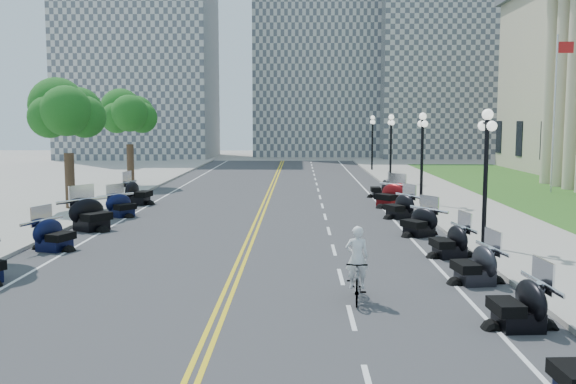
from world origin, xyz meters
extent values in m
plane|color=gray|center=(0.00, 0.00, 0.00)|extent=(160.00, 160.00, 0.00)
cube|color=#333335|center=(0.00, 10.00, 0.00)|extent=(16.00, 90.00, 0.01)
cube|color=yellow|center=(-0.12, 10.00, 0.01)|extent=(0.12, 90.00, 0.00)
cube|color=yellow|center=(0.12, 10.00, 0.01)|extent=(0.12, 90.00, 0.00)
cube|color=white|center=(6.40, 10.00, 0.01)|extent=(0.12, 90.00, 0.00)
cube|color=white|center=(-6.40, 10.00, 0.01)|extent=(0.12, 90.00, 0.00)
cube|color=white|center=(3.20, -4.00, 0.01)|extent=(0.12, 2.00, 0.00)
cube|color=white|center=(3.20, 0.00, 0.01)|extent=(0.12, 2.00, 0.00)
cube|color=white|center=(3.20, 4.00, 0.01)|extent=(0.12, 2.00, 0.00)
cube|color=white|center=(3.20, 8.00, 0.01)|extent=(0.12, 2.00, 0.00)
cube|color=white|center=(3.20, 12.00, 0.01)|extent=(0.12, 2.00, 0.00)
cube|color=white|center=(3.20, 16.00, 0.01)|extent=(0.12, 2.00, 0.00)
cube|color=white|center=(3.20, 20.00, 0.01)|extent=(0.12, 2.00, 0.00)
cube|color=white|center=(3.20, 24.00, 0.01)|extent=(0.12, 2.00, 0.00)
cube|color=white|center=(3.20, 28.00, 0.01)|extent=(0.12, 2.00, 0.00)
cube|color=white|center=(3.20, 32.00, 0.01)|extent=(0.12, 2.00, 0.00)
cube|color=white|center=(3.20, 36.00, 0.01)|extent=(0.12, 2.00, 0.00)
cube|color=white|center=(3.20, 40.00, 0.01)|extent=(0.12, 2.00, 0.00)
cube|color=white|center=(3.20, 44.00, 0.01)|extent=(0.12, 2.00, 0.00)
cube|color=white|center=(3.20, 48.00, 0.01)|extent=(0.12, 2.00, 0.00)
cube|color=white|center=(3.20, 52.00, 0.01)|extent=(0.12, 2.00, 0.00)
cube|color=#9E9991|center=(10.50, 10.00, 0.07)|extent=(5.00, 90.00, 0.15)
cube|color=#9E9991|center=(-10.50, 10.00, 0.07)|extent=(5.00, 90.00, 0.15)
cube|color=#356023|center=(17.50, 18.00, 0.05)|extent=(9.00, 60.00, 0.10)
cube|color=gray|center=(-18.00, 62.00, 13.00)|extent=(18.00, 14.00, 26.00)
cube|color=gray|center=(4.00, 68.00, 15.00)|extent=(16.00, 12.00, 30.00)
cube|color=gray|center=(22.00, 65.00, 11.00)|extent=(20.00, 14.00, 22.00)
imported|color=#A51414|center=(3.44, -2.61, 0.57)|extent=(0.69, 1.95, 1.15)
imported|color=silver|center=(3.44, -2.61, 1.97)|extent=(0.60, 0.39, 1.65)
camera|label=1|loc=(1.95, -18.94, 4.72)|focal=40.00mm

